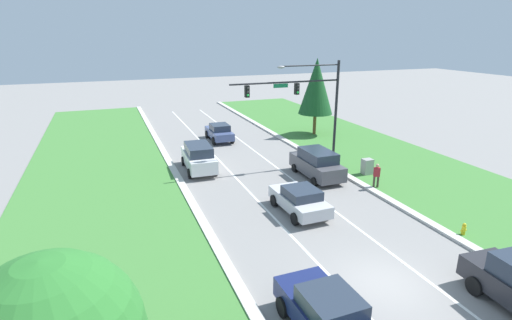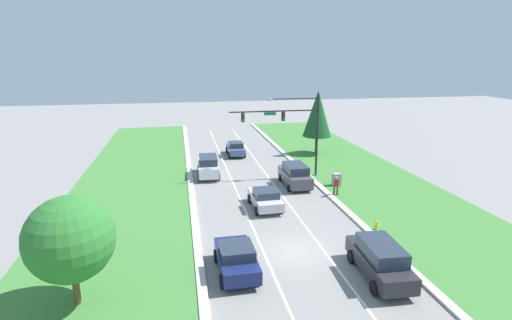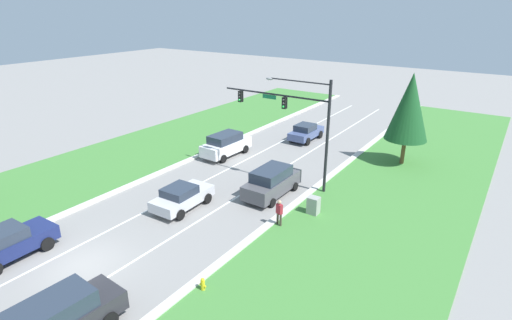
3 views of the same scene
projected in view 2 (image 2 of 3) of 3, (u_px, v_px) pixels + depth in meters
The scene contains 19 objects.
ground_plane at pixel (294, 252), 23.80m from camera, with size 160.00×160.00×0.00m, color gray.
curb_strip_right at pixel (382, 243), 24.82m from camera, with size 0.50×90.00×0.15m.
curb_strip_left at pixel (199, 260), 22.75m from camera, with size 0.50×90.00×0.15m.
grass_verge_right at pixel (457, 236), 25.79m from camera, with size 10.00×90.00×0.08m.
grass_verge_left at pixel (102, 270), 21.79m from camera, with size 10.00×90.00×0.08m.
lane_stripe_inner_left at pixel (265, 255), 23.47m from camera, with size 0.14×81.00×0.01m.
lane_stripe_inner_right at pixel (323, 250), 24.13m from camera, with size 0.14×81.00×0.01m.
traffic_signal_mast at pixel (293, 123), 36.98m from camera, with size 8.46×0.41×7.85m.
graphite_suv at pixel (295, 175), 35.73m from camera, with size 2.15×4.86×1.99m.
white_suv at pixel (208, 166), 38.52m from camera, with size 2.25×4.90×1.99m.
slate_blue_sedan at pixel (236, 148), 46.56m from camera, with size 2.00×4.28×1.62m.
charcoal_suv at pixel (380, 259), 20.93m from camera, with size 2.29×5.19×1.98m.
navy_sedan at pixel (236, 258), 21.35m from camera, with size 2.18×4.33×1.70m.
silver_sedan at pixel (265, 198), 30.51m from camera, with size 2.21×4.28×1.53m.
utility_cabinet at pixel (336, 180), 35.67m from camera, with size 0.70×0.60×1.18m.
pedestrian at pixel (336, 185), 33.10m from camera, with size 0.43×0.32×1.69m.
fire_hydrant at pixel (376, 226), 26.70m from camera, with size 0.34×0.20×0.70m.
conifer_near_right_tree at pixel (318, 114), 46.20m from camera, with size 3.33×3.33×7.49m.
oak_near_left_tree at pixel (70, 239), 17.94m from camera, with size 3.99×3.99×5.38m.
Camera 2 is at (-6.34, -20.78, 11.41)m, focal length 28.00 mm.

